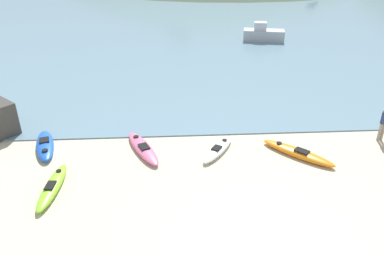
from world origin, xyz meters
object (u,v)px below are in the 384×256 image
object	(u,v)px
kayak_on_sand_2	(218,150)
kayak_on_sand_3	(52,187)
kayak_on_sand_1	(298,153)
kayak_on_sand_4	(45,145)
moored_boat_0	(263,34)
person_near_waterline	(384,121)
kayak_on_sand_5	(143,148)

from	to	relation	value
kayak_on_sand_2	kayak_on_sand_3	distance (m)	7.09
kayak_on_sand_3	kayak_on_sand_1	bearing A→B (deg)	10.52
kayak_on_sand_4	moored_boat_0	distance (m)	23.45
kayak_on_sand_1	kayak_on_sand_2	xyz separation A→B (m)	(-3.51, 0.51, -0.01)
kayak_on_sand_4	person_near_waterline	distance (m)	15.71
kayak_on_sand_5	moored_boat_0	xyz separation A→B (m)	(9.90, 19.00, 0.48)
moored_boat_0	kayak_on_sand_2	bearing A→B (deg)	-108.67
person_near_waterline	moored_boat_0	size ratio (longest dim) A/B	0.45
kayak_on_sand_5	moored_boat_0	distance (m)	21.43
kayak_on_sand_5	kayak_on_sand_1	bearing A→B (deg)	-6.91
kayak_on_sand_1	kayak_on_sand_2	world-z (taller)	kayak_on_sand_1
kayak_on_sand_2	kayak_on_sand_5	world-z (taller)	kayak_on_sand_5
kayak_on_sand_4	moored_boat_0	world-z (taller)	moored_boat_0
kayak_on_sand_1	person_near_waterline	world-z (taller)	person_near_waterline
kayak_on_sand_3	moored_boat_0	xyz separation A→B (m)	(13.20, 21.73, 0.48)
kayak_on_sand_2	kayak_on_sand_5	size ratio (longest dim) A/B	0.77
moored_boat_0	kayak_on_sand_5	bearing A→B (deg)	-117.51
kayak_on_sand_3	kayak_on_sand_5	distance (m)	4.28
kayak_on_sand_1	kayak_on_sand_4	world-z (taller)	kayak_on_sand_4
kayak_on_sand_1	moored_boat_0	distance (m)	20.07
kayak_on_sand_4	kayak_on_sand_2	bearing A→B (deg)	-5.81
person_near_waterline	moored_boat_0	xyz separation A→B (m)	(-1.31, 18.69, -0.37)
kayak_on_sand_1	kayak_on_sand_2	distance (m)	3.55
kayak_on_sand_3	kayak_on_sand_5	xyz separation A→B (m)	(3.30, 2.72, -0.00)
person_near_waterline	kayak_on_sand_2	bearing A→B (deg)	-175.38
kayak_on_sand_5	moored_boat_0	size ratio (longest dim) A/B	0.85
kayak_on_sand_2	kayak_on_sand_3	size ratio (longest dim) A/B	0.81
kayak_on_sand_2	person_near_waterline	xyz separation A→B (m)	(7.84, 0.63, 0.86)
kayak_on_sand_3	moored_boat_0	distance (m)	25.43
kayak_on_sand_3	person_near_waterline	distance (m)	14.85
kayak_on_sand_1	moored_boat_0	bearing A→B (deg)	81.34
person_near_waterline	moored_boat_0	world-z (taller)	person_near_waterline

